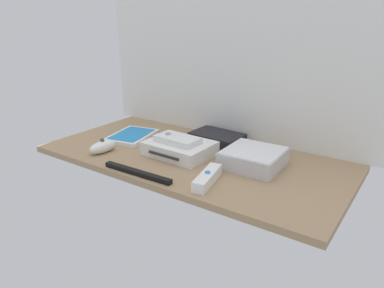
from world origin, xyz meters
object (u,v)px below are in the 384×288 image
at_px(game_case, 132,136).
at_px(network_router, 217,138).
at_px(remote_nunchuk, 103,147).
at_px(remote_classic_pad, 178,139).
at_px(remote_wand, 207,178).
at_px(mini_computer, 253,158).
at_px(sensor_bar, 137,173).
at_px(game_console, 180,148).

bearing_deg(game_case, network_router, 13.77).
height_order(remote_nunchuk, remote_classic_pad, remote_classic_pad).
bearing_deg(network_router, game_case, -150.85).
distance_m(remote_wand, remote_nunchuk, 0.41).
distance_m(mini_computer, remote_nunchuk, 0.50).
distance_m(network_router, sensor_bar, 0.38).
bearing_deg(remote_classic_pad, game_console, 71.95).
bearing_deg(sensor_bar, remote_nunchuk, 161.34).
bearing_deg(remote_wand, game_console, 133.90).
xyz_separation_m(game_console, network_router, (0.04, 0.18, -0.00)).
height_order(game_console, network_router, game_console).
relative_size(game_case, remote_classic_pad, 1.45).
bearing_deg(network_router, mini_computer, -28.22).
bearing_deg(sensor_bar, remote_classic_pad, 88.22).
relative_size(game_case, network_router, 1.15).
bearing_deg(game_console, remote_classic_pad, -109.31).
xyz_separation_m(remote_wand, remote_nunchuk, (-0.41, -0.00, 0.01)).
distance_m(game_console, game_case, 0.25).
bearing_deg(remote_classic_pad, game_case, 172.69).
height_order(remote_wand, remote_nunchuk, remote_nunchuk).
distance_m(game_console, remote_classic_pad, 0.03).
distance_m(game_console, remote_nunchuk, 0.26).
height_order(remote_wand, remote_classic_pad, remote_classic_pad).
distance_m(network_router, remote_nunchuk, 0.40).
relative_size(game_console, remote_nunchuk, 2.05).
height_order(mini_computer, sensor_bar, mini_computer).
height_order(remote_classic_pad, sensor_bar, remote_classic_pad).
distance_m(game_case, sensor_bar, 0.34).
relative_size(mini_computer, remote_classic_pad, 1.19).
xyz_separation_m(game_console, remote_wand, (0.19, -0.13, -0.01)).
distance_m(mini_computer, sensor_bar, 0.35).
height_order(game_case, remote_nunchuk, remote_nunchuk).
relative_size(network_router, remote_wand, 1.23).
bearing_deg(mini_computer, remote_nunchuk, -158.73).
relative_size(game_console, mini_computer, 1.22).
distance_m(remote_classic_pad, sensor_bar, 0.20).
height_order(game_console, mini_computer, mini_computer).
bearing_deg(game_console, remote_nunchuk, -148.09).
xyz_separation_m(remote_nunchuk, sensor_bar, (0.22, -0.07, -0.01)).
bearing_deg(remote_nunchuk, game_console, 37.20).
relative_size(mini_computer, remote_nunchuk, 1.68).
bearing_deg(remote_wand, remote_classic_pad, 135.78).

